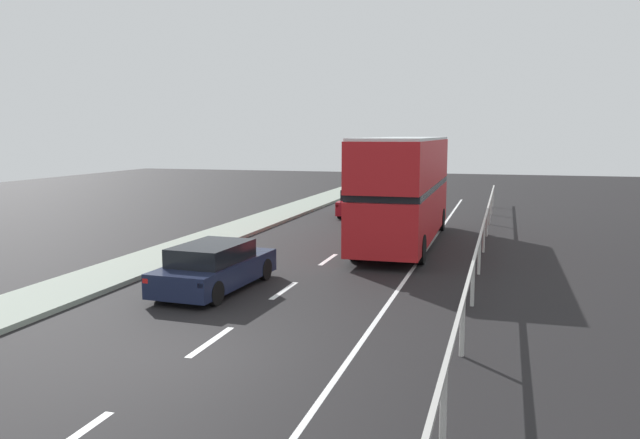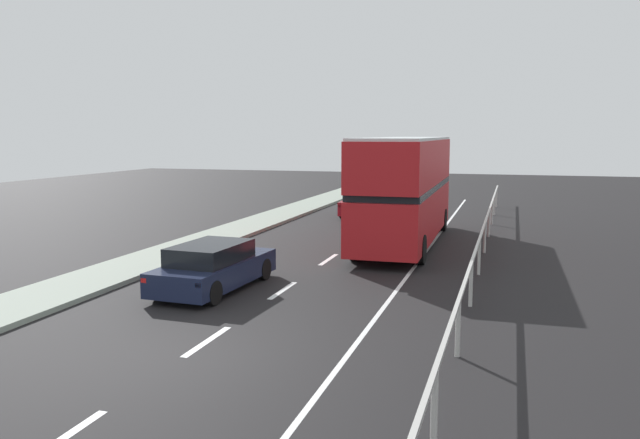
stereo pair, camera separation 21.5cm
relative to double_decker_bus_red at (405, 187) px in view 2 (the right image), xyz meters
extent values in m
cube|color=black|center=(-2.01, -13.83, -2.30)|extent=(75.89, 120.00, 0.10)
cube|color=silver|center=(-2.01, -13.05, -2.25)|extent=(0.16, 2.04, 0.01)
cube|color=silver|center=(-2.01, -8.47, -2.25)|extent=(0.16, 2.04, 0.01)
cube|color=silver|center=(-2.01, -3.89, -2.25)|extent=(0.16, 2.04, 0.01)
cube|color=silver|center=(-2.01, 0.70, -2.25)|extent=(0.16, 2.04, 0.01)
cube|color=silver|center=(-2.01, 5.28, -2.25)|extent=(0.16, 2.04, 0.01)
cube|color=silver|center=(-2.01, 9.86, -2.25)|extent=(0.16, 2.04, 0.01)
cube|color=silver|center=(-2.01, 14.45, -2.25)|extent=(0.16, 2.04, 0.01)
cube|color=silver|center=(1.04, -4.83, -2.25)|extent=(0.12, 46.00, 0.01)
cube|color=#B9B7B2|center=(3.11, -4.83, -1.13)|extent=(0.08, 42.00, 0.08)
cylinder|color=#B9B7B2|center=(3.11, -16.28, -1.69)|extent=(0.10, 0.10, 1.12)
cylinder|color=#B9B7B2|center=(3.11, -12.46, -1.69)|extent=(0.10, 0.10, 1.12)
cylinder|color=#B9B7B2|center=(3.11, -8.64, -1.69)|extent=(0.10, 0.10, 1.12)
cylinder|color=#B9B7B2|center=(3.11, -4.83, -1.69)|extent=(0.10, 0.10, 1.12)
cylinder|color=#B9B7B2|center=(3.11, -1.01, -1.69)|extent=(0.10, 0.10, 1.12)
cylinder|color=#B9B7B2|center=(3.11, 2.81, -1.69)|extent=(0.10, 0.10, 1.12)
cylinder|color=#B9B7B2|center=(3.11, 6.63, -1.69)|extent=(0.10, 0.10, 1.12)
cylinder|color=#B9B7B2|center=(3.11, 10.45, -1.69)|extent=(0.10, 0.10, 1.12)
cylinder|color=#B9B7B2|center=(3.11, 14.26, -1.69)|extent=(0.10, 0.10, 1.12)
cube|color=red|center=(0.00, -0.01, -0.99)|extent=(2.58, 10.73, 1.81)
cube|color=black|center=(0.00, -0.01, 0.03)|extent=(2.59, 10.30, 0.24)
cube|color=red|center=(0.00, -0.01, 1.00)|extent=(2.58, 10.73, 1.69)
cube|color=silver|center=(0.00, -0.01, 1.89)|extent=(2.52, 10.51, 0.10)
cube|color=black|center=(-0.06, 5.32, -0.90)|extent=(2.21, 0.07, 1.27)
cube|color=yellow|center=(-0.06, 5.32, 1.42)|extent=(1.47, 0.06, 0.28)
cylinder|color=black|center=(-1.17, 3.93, -1.75)|extent=(0.29, 1.00, 1.00)
cylinder|color=black|center=(1.08, 3.95, -1.75)|extent=(0.29, 1.00, 1.00)
cylinder|color=black|center=(-1.08, -3.77, -1.75)|extent=(0.29, 1.00, 1.00)
cylinder|color=black|center=(1.17, -3.74, -1.75)|extent=(0.29, 1.00, 1.00)
cube|color=#171E38|center=(-3.89, -8.87, -1.74)|extent=(2.00, 4.54, 0.65)
cube|color=black|center=(-3.90, -9.09, -1.17)|extent=(1.69, 2.53, 0.50)
cube|color=red|center=(-4.79, -11.02, -1.58)|extent=(0.16, 0.07, 0.12)
cube|color=red|center=(-3.22, -11.10, -1.58)|extent=(0.16, 0.07, 0.12)
cylinder|color=black|center=(-4.61, -7.30, -1.93)|extent=(0.23, 0.65, 0.64)
cylinder|color=black|center=(-3.00, -7.38, -1.93)|extent=(0.23, 0.65, 0.64)
cylinder|color=black|center=(-4.77, -10.35, -1.93)|extent=(0.23, 0.65, 0.64)
cylinder|color=black|center=(-3.16, -10.43, -1.93)|extent=(0.23, 0.65, 0.64)
cube|color=maroon|center=(-3.66, 8.22, -1.72)|extent=(1.89, 4.14, 0.70)
cube|color=black|center=(-3.65, 8.02, -1.09)|extent=(1.61, 2.30, 0.56)
cube|color=red|center=(-4.34, 6.18, -1.54)|extent=(0.16, 0.07, 0.12)
cube|color=red|center=(-2.82, 6.24, -1.54)|extent=(0.16, 0.07, 0.12)
cylinder|color=black|center=(-4.49, 9.53, -1.93)|extent=(0.22, 0.65, 0.64)
cylinder|color=black|center=(-2.93, 9.59, -1.93)|extent=(0.22, 0.65, 0.64)
cylinder|color=black|center=(-4.39, 6.85, -1.93)|extent=(0.22, 0.65, 0.64)
cylinder|color=black|center=(-2.82, 6.91, -1.93)|extent=(0.22, 0.65, 0.64)
camera|label=1|loc=(3.83, -24.78, 2.09)|focal=35.70mm
camera|label=2|loc=(4.03, -24.72, 2.09)|focal=35.70mm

